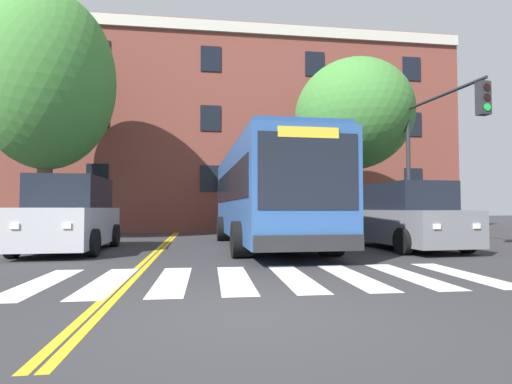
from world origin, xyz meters
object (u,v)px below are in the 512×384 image
at_px(car_silver_near_lane, 71,216).
at_px(street_tree_curbside_small, 47,81).
at_px(city_bus, 265,193).
at_px(car_grey_far_lane, 406,217).
at_px(street_tree_curbside_large, 352,116).
at_px(traffic_light_near_corner, 436,137).

distance_m(car_silver_near_lane, street_tree_curbside_small, 7.48).
height_order(city_bus, car_grey_far_lane, city_bus).
bearing_deg(street_tree_curbside_large, car_grey_far_lane, -90.57).
bearing_deg(street_tree_curbside_large, traffic_light_near_corner, -67.55).
bearing_deg(city_bus, traffic_light_near_corner, -8.28).
relative_size(city_bus, car_silver_near_lane, 2.20).
xyz_separation_m(street_tree_curbside_large, street_tree_curbside_small, (-12.91, 0.48, 1.15)).
bearing_deg(traffic_light_near_corner, car_grey_far_lane, -152.87).
xyz_separation_m(car_silver_near_lane, street_tree_curbside_large, (10.47, 4.00, 4.31)).
height_order(traffic_light_near_corner, street_tree_curbside_small, street_tree_curbside_small).
bearing_deg(city_bus, street_tree_curbside_large, 33.69).
relative_size(car_grey_far_lane, street_tree_curbside_large, 0.62).
bearing_deg(car_grey_far_lane, traffic_light_near_corner, 27.13).
bearing_deg(car_grey_far_lane, street_tree_curbside_large, 89.43).
xyz_separation_m(city_bus, street_tree_curbside_small, (-8.54, 3.39, 4.70)).
relative_size(traffic_light_near_corner, street_tree_curbside_small, 0.55).
distance_m(car_grey_far_lane, street_tree_curbside_small, 14.89).
distance_m(car_grey_far_lane, traffic_light_near_corner, 3.33).
height_order(car_silver_near_lane, street_tree_curbside_small, street_tree_curbside_small).
xyz_separation_m(city_bus, street_tree_curbside_large, (4.37, 2.92, 3.55)).
bearing_deg(traffic_light_near_corner, street_tree_curbside_small, 163.61).
height_order(city_bus, street_tree_curbside_large, street_tree_curbside_large).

